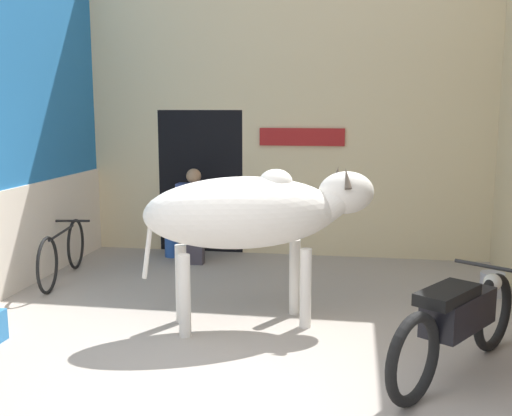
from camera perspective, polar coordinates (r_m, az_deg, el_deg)
name	(u,v)px	position (r m, az deg, el deg)	size (l,w,h in m)	color
ground_plane	(218,389)	(4.61, -3.66, -16.86)	(30.00, 30.00, 0.00)	#9E9389
wall_left_shopfront	(5,110)	(7.20, -22.83, 8.60)	(0.25, 4.21, 4.19)	#236BAD
wall_back_with_doorway	(262,128)	(8.55, 0.58, 7.65)	(5.55, 0.93, 4.19)	beige
cow	(254,213)	(5.58, -0.21, -0.46)	(2.24, 1.31, 1.51)	silver
motorcycle_near	(458,320)	(4.90, 18.68, -10.05)	(1.20, 1.70, 0.78)	black
bicycle	(63,253)	(7.55, -17.93, -4.08)	(0.45, 1.69, 0.66)	black
shopkeeper_seated	(193,214)	(8.02, -5.98, -0.56)	(0.46, 0.33, 1.25)	#3D3842
plastic_stool	(173,239)	(8.42, -7.92, -2.96)	(0.33, 0.33, 0.46)	#2856B2
bucket	(492,284)	(7.14, 21.56, -6.76)	(0.26, 0.26, 0.26)	#A8A8B2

